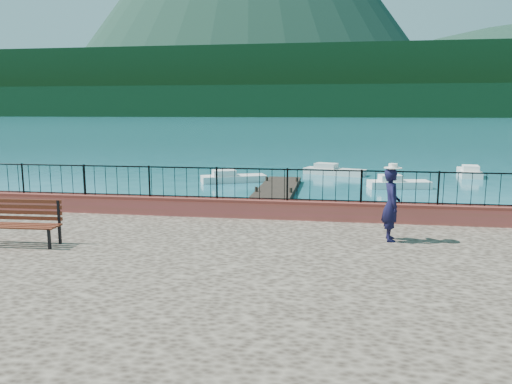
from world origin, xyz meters
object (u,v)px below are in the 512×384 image
(person, at_px, (391,205))
(boat_3, at_px, (234,176))
(boat_4, at_px, (335,169))
(park_bench, at_px, (20,232))
(boat_0, at_px, (183,216))
(boat_2, at_px, (399,181))
(boat_5, at_px, (469,170))

(person, xyz_separation_m, boat_3, (-7.73, 17.59, -1.73))
(person, height_order, boat_4, person)
(park_bench, relative_size, boat_3, 0.51)
(boat_0, bearing_deg, boat_3, 67.61)
(park_bench, height_order, person, person)
(boat_0, xyz_separation_m, boat_4, (5.80, 16.69, 0.00))
(boat_2, xyz_separation_m, boat_4, (-3.73, 5.48, 0.00))
(boat_3, xyz_separation_m, boat_5, (15.42, 5.49, 0.00))
(boat_4, bearing_deg, boat_3, -123.79)
(boat_0, relative_size, boat_4, 0.90)
(boat_3, bearing_deg, boat_4, 13.57)
(boat_2, bearing_deg, boat_5, 39.27)
(person, height_order, boat_5, person)
(park_bench, xyz_separation_m, boat_3, (1.37, 19.50, -1.13))
(park_bench, bearing_deg, boat_5, 53.35)
(park_bench, height_order, boat_2, park_bench)
(boat_3, bearing_deg, park_bench, -116.87)
(person, relative_size, boat_4, 0.44)
(person, relative_size, boat_3, 0.47)
(boat_0, bearing_deg, boat_2, 25.11)
(boat_0, bearing_deg, boat_5, 25.03)
(park_bench, height_order, boat_0, park_bench)
(boat_2, relative_size, boat_3, 0.87)
(person, xyz_separation_m, boat_0, (-7.27, 5.51, -1.73))
(person, distance_m, boat_3, 19.29)
(boat_4, relative_size, boat_5, 1.16)
(park_bench, xyz_separation_m, boat_4, (7.63, 24.11, -1.13))
(boat_0, distance_m, boat_3, 12.09)
(boat_2, relative_size, boat_5, 0.95)
(park_bench, distance_m, boat_4, 25.32)
(person, bearing_deg, boat_4, 0.61)
(boat_3, height_order, boat_5, same)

